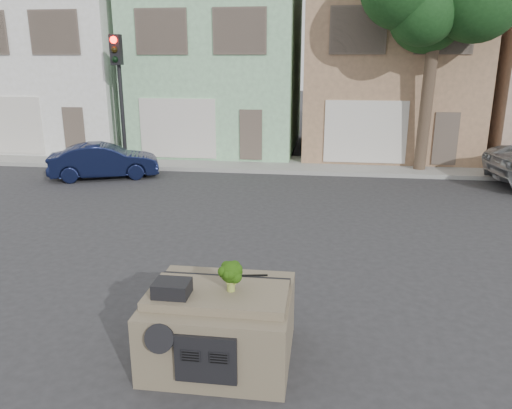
# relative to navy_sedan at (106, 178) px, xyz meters

# --- Properties ---
(ground_plane) EXTENTS (120.00, 120.00, 0.00)m
(ground_plane) POSITION_rel_navy_sedan_xyz_m (6.47, -7.57, 0.00)
(ground_plane) COLOR #303033
(ground_plane) RESTS_ON ground
(sidewalk) EXTENTS (40.00, 3.00, 0.15)m
(sidewalk) POSITION_rel_navy_sedan_xyz_m (6.47, 2.93, 0.07)
(sidewalk) COLOR gray
(sidewalk) RESTS_ON ground
(townhouse_white) EXTENTS (7.20, 8.20, 7.55)m
(townhouse_white) POSITION_rel_navy_sedan_xyz_m (-4.53, 6.93, 3.77)
(townhouse_white) COLOR white
(townhouse_white) RESTS_ON ground
(townhouse_mint) EXTENTS (7.20, 8.20, 7.55)m
(townhouse_mint) POSITION_rel_navy_sedan_xyz_m (2.97, 6.93, 3.77)
(townhouse_mint) COLOR #92CB9A
(townhouse_mint) RESTS_ON ground
(townhouse_tan) EXTENTS (7.20, 8.20, 7.55)m
(townhouse_tan) POSITION_rel_navy_sedan_xyz_m (10.47, 6.93, 3.77)
(townhouse_tan) COLOR #9D7758
(townhouse_tan) RESTS_ON ground
(navy_sedan) EXTENTS (4.04, 2.61, 1.26)m
(navy_sedan) POSITION_rel_navy_sedan_xyz_m (0.00, 0.00, 0.00)
(navy_sedan) COLOR black
(navy_sedan) RESTS_ON ground
(traffic_signal) EXTENTS (0.40, 0.40, 5.10)m
(traffic_signal) POSITION_rel_navy_sedan_xyz_m (-0.03, 1.93, 2.55)
(traffic_signal) COLOR black
(traffic_signal) RESTS_ON ground
(tree_near) EXTENTS (4.40, 4.00, 8.50)m
(tree_near) POSITION_rel_navy_sedan_xyz_m (11.47, 2.23, 4.25)
(tree_near) COLOR #173D18
(tree_near) RESTS_ON ground
(car_dashboard) EXTENTS (2.00, 1.80, 1.12)m
(car_dashboard) POSITION_rel_navy_sedan_xyz_m (6.47, -10.57, 0.56)
(car_dashboard) COLOR #6B5F4A
(car_dashboard) RESTS_ON ground
(instrument_hump) EXTENTS (0.48, 0.38, 0.20)m
(instrument_hump) POSITION_rel_navy_sedan_xyz_m (5.89, -10.92, 1.22)
(instrument_hump) COLOR black
(instrument_hump) RESTS_ON car_dashboard
(wiper_arm) EXTENTS (0.69, 0.15, 0.02)m
(wiper_arm) POSITION_rel_navy_sedan_xyz_m (6.75, -10.19, 1.13)
(wiper_arm) COLOR black
(wiper_arm) RESTS_ON car_dashboard
(broccoli) EXTENTS (0.45, 0.45, 0.44)m
(broccoli) POSITION_rel_navy_sedan_xyz_m (6.66, -10.69, 1.34)
(broccoli) COLOR #1B3909
(broccoli) RESTS_ON car_dashboard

